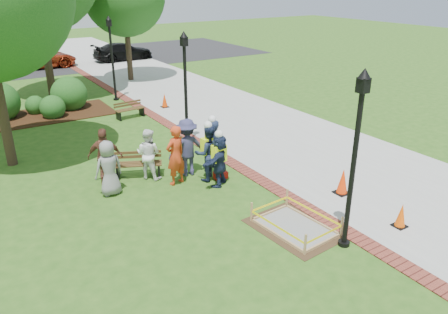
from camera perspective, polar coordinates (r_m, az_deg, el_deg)
ground at (r=12.31m, az=1.04°, el=-6.58°), size 100.00×100.00×0.00m
sidewalk at (r=22.71m, az=-2.33°, el=7.14°), size 6.00×60.00×0.02m
brick_edging at (r=21.33m, az=-9.93°, el=5.82°), size 0.50×60.00×0.03m
mulch_bed at (r=22.00m, az=-23.50°, el=4.81°), size 7.00×3.00×0.05m
parking_lot at (r=36.95m, az=-23.16°, el=11.31°), size 36.00×12.00×0.01m
wet_concrete_pad at (r=11.37m, az=9.27°, el=-8.19°), size 1.89×2.43×0.55m
bench_near at (r=14.28m, az=-11.10°, el=-1.61°), size 1.56×1.06×0.81m
bench_far at (r=20.55m, az=-12.16°, el=5.66°), size 1.39×0.59×0.73m
cone_front at (r=12.12m, az=22.12°, el=-7.15°), size 0.34×0.34×0.67m
cone_back at (r=13.33m, az=15.23°, el=-3.18°), size 0.41×0.41×0.80m
cone_far at (r=21.92m, az=-7.77°, el=7.30°), size 0.36×0.36×0.71m
toolbox at (r=13.99m, az=-0.44°, el=-2.37°), size 0.46×0.30×0.22m
lamp_near at (r=9.99m, az=16.78°, el=1.01°), size 0.28×0.28×4.26m
lamp_mid at (r=16.11m, az=-5.07°, el=9.79°), size 0.28×0.28×4.26m
lamp_far at (r=23.39m, az=-14.46°, el=13.11°), size 0.28×0.28×4.26m
shrub_b at (r=22.42m, az=-26.99°, el=4.46°), size 1.83×1.83×1.83m
shrub_c at (r=21.63m, az=-21.30°, el=4.80°), size 1.13×1.13×1.13m
shrub_d at (r=22.84m, az=-19.34°, el=5.95°), size 1.72×1.72×1.72m
shrub_e at (r=22.63m, az=-23.26°, el=5.24°), size 0.93×0.93×0.93m
casual_person_a at (r=13.11m, az=-14.82°, el=-1.43°), size 0.56×0.38×1.67m
casual_person_b at (r=13.38m, az=-6.35°, el=0.20°), size 0.68×0.53×1.89m
casual_person_c at (r=13.93m, az=-9.85°, el=0.37°), size 0.59×0.62×1.64m
casual_person_d at (r=13.80m, az=-15.25°, el=0.03°), size 0.68×0.60×1.80m
casual_person_e at (r=13.97m, az=-4.83°, el=1.23°), size 0.65×0.46×1.89m
hivis_worker_a at (r=13.25m, az=-0.65°, el=-0.13°), size 0.62×0.58×1.78m
hivis_worker_b at (r=13.90m, az=-1.52°, el=1.41°), size 0.70×0.58×2.01m
hivis_worker_c at (r=13.54m, az=-2.07°, el=0.70°), size 0.65×0.50×1.96m
parked_car_c at (r=34.43m, az=-22.74°, el=10.67°), size 2.09×4.59×1.48m
parked_car_d at (r=35.90m, az=-12.94°, el=12.23°), size 2.27×4.59×1.45m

